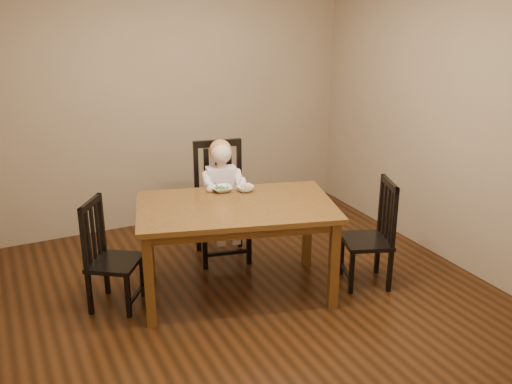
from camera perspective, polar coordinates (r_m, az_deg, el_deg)
name	(u,v)px	position (r m, az deg, el deg)	size (l,w,h in m)	color
room	(253,143)	(4.40, -0.27, 4.91)	(4.01, 4.01, 2.71)	#3D1F0C
dining_table	(236,215)	(4.71, -2.02, -2.31)	(1.81, 1.36, 0.80)	#4A2A11
chair_child	(221,203)	(5.46, -3.50, -1.11)	(0.57, 0.55, 1.13)	black
chair_left	(109,256)	(4.77, -14.50, -6.26)	(0.53, 0.54, 0.91)	black
chair_right	(372,235)	(5.06, 11.55, -4.26)	(0.51, 0.52, 0.95)	black
toddler	(222,189)	(5.35, -3.42, 0.30)	(0.36, 0.45, 0.62)	white
bowl_peas	(222,189)	(4.98, -3.41, 0.31)	(0.18, 0.18, 0.04)	white
bowl_veg	(245,189)	(4.97, -1.06, 0.35)	(0.15, 0.15, 0.05)	white
fork	(218,188)	(4.95, -3.84, 0.45)	(0.03, 0.12, 0.05)	silver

